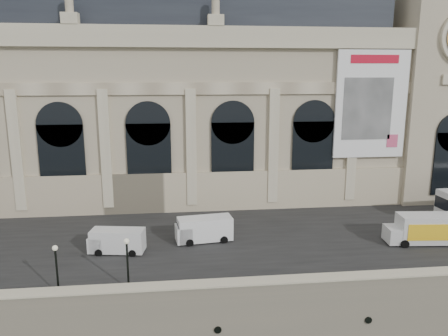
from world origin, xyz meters
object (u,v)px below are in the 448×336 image
at_px(box_truck, 425,229).
at_px(lamp_right, 128,265).
at_px(van_c, 201,229).
at_px(van_b, 115,241).
at_px(lamp_left, 57,271).

height_order(box_truck, lamp_right, lamp_right).
bearing_deg(lamp_right, van_c, 56.12).
height_order(van_c, lamp_right, lamp_right).
xyz_separation_m(van_b, lamp_left, (-3.23, -7.90, 0.86)).
height_order(box_truck, lamp_left, lamp_left).
bearing_deg(box_truck, van_b, 177.87).
bearing_deg(lamp_left, van_c, 40.07).
xyz_separation_m(van_b, lamp_right, (2.03, -7.59, 0.96)).
relative_size(van_b, lamp_right, 1.26).
distance_m(van_b, lamp_right, 7.91).
distance_m(van_b, box_truck, 30.61).
xyz_separation_m(box_truck, lamp_right, (-28.55, -6.45, 0.63)).
distance_m(box_truck, lamp_right, 29.28).
bearing_deg(van_c, van_b, -167.43).
relative_size(van_b, lamp_left, 1.32).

